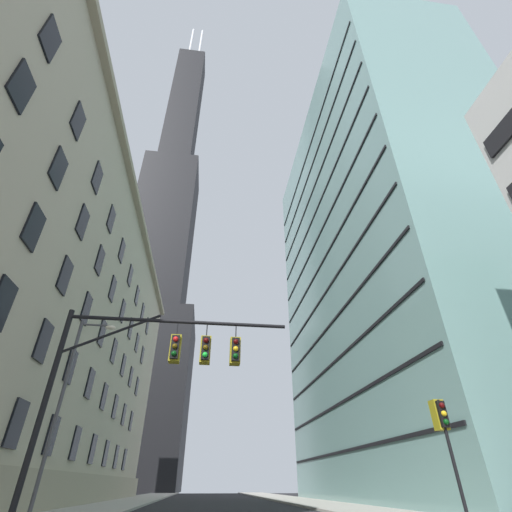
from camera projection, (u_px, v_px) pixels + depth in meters
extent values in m
cube|color=#B2A88E|center=(35.00, 315.00, 31.84)|extent=(12.64, 60.26, 28.28)
cube|color=#9E937A|center=(138.00, 205.00, 39.79)|extent=(0.70, 60.26, 0.60)
cube|color=#9E937A|center=(70.00, 490.00, 25.52)|extent=(0.50, 60.26, 2.20)
cube|color=black|center=(16.00, 423.00, 17.77)|extent=(0.14, 1.40, 2.20)
cube|color=black|center=(51.00, 435.00, 21.95)|extent=(0.14, 1.40, 2.20)
cube|color=black|center=(75.00, 443.00, 26.13)|extent=(0.14, 1.40, 2.20)
cube|color=black|center=(93.00, 449.00, 30.31)|extent=(0.14, 1.40, 2.20)
cube|color=black|center=(106.00, 453.00, 34.49)|extent=(0.14, 1.40, 2.20)
cube|color=black|center=(116.00, 457.00, 38.67)|extent=(0.14, 1.40, 2.20)
cube|color=black|center=(124.00, 459.00, 42.84)|extent=(0.14, 1.40, 2.20)
cube|color=black|center=(2.00, 303.00, 15.86)|extent=(0.14, 1.40, 2.20)
cube|color=black|center=(43.00, 341.00, 20.03)|extent=(0.14, 1.40, 2.20)
cube|color=black|center=(70.00, 366.00, 24.21)|extent=(0.14, 1.40, 2.20)
cube|color=black|center=(90.00, 384.00, 28.39)|extent=(0.14, 1.40, 2.20)
cube|color=black|center=(104.00, 397.00, 32.57)|extent=(0.14, 1.40, 2.20)
cube|color=black|center=(115.00, 407.00, 36.75)|extent=(0.14, 1.40, 2.20)
cube|color=black|center=(124.00, 415.00, 40.93)|extent=(0.14, 1.40, 2.20)
cube|color=black|center=(131.00, 421.00, 45.11)|extent=(0.14, 1.40, 2.20)
cube|color=black|center=(34.00, 227.00, 18.12)|extent=(0.14, 1.40, 2.20)
cube|color=black|center=(65.00, 276.00, 22.30)|extent=(0.14, 1.40, 2.20)
cube|color=black|center=(86.00, 309.00, 26.47)|extent=(0.14, 1.40, 2.20)
cube|color=black|center=(102.00, 333.00, 30.65)|extent=(0.14, 1.40, 2.20)
cube|color=black|center=(114.00, 351.00, 34.83)|extent=(0.14, 1.40, 2.20)
cube|color=black|center=(123.00, 365.00, 39.01)|extent=(0.14, 1.40, 2.20)
cube|color=black|center=(131.00, 377.00, 43.19)|extent=(0.14, 1.40, 2.20)
cube|color=black|center=(137.00, 386.00, 47.37)|extent=(0.14, 1.40, 2.20)
cube|color=black|center=(21.00, 86.00, 16.20)|extent=(0.14, 1.40, 2.20)
cube|color=black|center=(58.00, 168.00, 20.38)|extent=(0.14, 1.40, 2.20)
cube|color=black|center=(82.00, 222.00, 24.56)|extent=(0.14, 1.40, 2.20)
cube|color=black|center=(100.00, 260.00, 28.73)|extent=(0.14, 1.40, 2.20)
cube|color=black|center=(113.00, 289.00, 32.91)|extent=(0.14, 1.40, 2.20)
cube|color=black|center=(122.00, 311.00, 37.09)|extent=(0.14, 1.40, 2.20)
cube|color=black|center=(130.00, 329.00, 41.27)|extent=(0.14, 1.40, 2.20)
cube|color=black|center=(137.00, 343.00, 45.45)|extent=(0.14, 1.40, 2.20)
cube|color=black|center=(142.00, 355.00, 49.63)|extent=(0.14, 1.40, 2.20)
cube|color=black|center=(50.00, 39.00, 18.46)|extent=(0.14, 1.40, 2.20)
cube|color=black|center=(78.00, 121.00, 22.64)|extent=(0.14, 1.40, 2.20)
cube|color=black|center=(97.00, 178.00, 26.82)|extent=(0.14, 1.40, 2.20)
cube|color=black|center=(111.00, 219.00, 31.00)|extent=(0.14, 1.40, 2.20)
cube|color=black|center=(122.00, 251.00, 35.17)|extent=(0.14, 1.40, 2.20)
cube|color=black|center=(130.00, 276.00, 39.35)|extent=(0.14, 1.40, 2.20)
cube|color=black|center=(137.00, 296.00, 43.53)|extent=(0.14, 1.40, 2.20)
cube|color=black|center=(143.00, 312.00, 47.71)|extent=(0.14, 1.40, 2.20)
cube|color=black|center=(147.00, 326.00, 51.89)|extent=(0.14, 1.40, 2.20)
cube|color=black|center=(135.00, 397.00, 88.46)|extent=(25.54, 25.54, 39.62)
cube|color=black|center=(163.00, 236.00, 114.63)|extent=(17.88, 17.88, 57.62)
cube|color=black|center=(185.00, 110.00, 149.53)|extent=(11.49, 11.49, 72.03)
cylinder|color=silver|center=(191.00, 45.00, 176.66)|extent=(1.20, 1.20, 29.69)
cylinder|color=silver|center=(200.00, 46.00, 177.16)|extent=(1.20, 1.20, 29.69)
cube|color=gray|center=(375.00, 259.00, 45.25)|extent=(14.39, 37.77, 50.97)
cube|color=black|center=(342.00, 452.00, 32.90)|extent=(0.12, 36.77, 0.24)
cube|color=black|center=(337.00, 405.00, 35.06)|extent=(0.12, 36.77, 0.24)
cube|color=black|center=(332.00, 364.00, 37.21)|extent=(0.12, 36.77, 0.24)
cube|color=black|center=(328.00, 328.00, 39.36)|extent=(0.12, 36.77, 0.24)
cube|color=black|center=(324.00, 295.00, 41.52)|extent=(0.12, 36.77, 0.24)
cube|color=black|center=(321.00, 265.00, 43.67)|extent=(0.12, 36.77, 0.24)
cube|color=black|center=(318.00, 238.00, 45.82)|extent=(0.12, 36.77, 0.24)
cube|color=black|center=(315.00, 214.00, 47.98)|extent=(0.12, 36.77, 0.24)
cube|color=black|center=(312.00, 192.00, 50.13)|extent=(0.12, 36.77, 0.24)
cube|color=black|center=(310.00, 171.00, 52.28)|extent=(0.12, 36.77, 0.24)
cube|color=black|center=(308.00, 152.00, 54.44)|extent=(0.12, 36.77, 0.24)
cylinder|color=black|center=(43.00, 407.00, 12.07)|extent=(0.20, 0.20, 7.00)
cylinder|color=black|center=(181.00, 322.00, 14.27)|extent=(8.40, 0.14, 0.14)
cylinder|color=black|center=(112.00, 333.00, 13.68)|extent=(3.45, 0.10, 1.73)
cylinder|color=black|center=(177.00, 329.00, 14.10)|extent=(0.04, 0.04, 0.60)
cube|color=black|center=(175.00, 348.00, 13.69)|extent=(0.30, 0.30, 0.90)
cube|color=olive|center=(175.00, 349.00, 13.84)|extent=(0.40, 0.40, 1.04)
sphere|color=red|center=(176.00, 339.00, 13.71)|extent=(0.20, 0.20, 0.20)
sphere|color=#4B3A08|center=(175.00, 346.00, 13.56)|extent=(0.20, 0.20, 0.20)
sphere|color=#083D10|center=(174.00, 354.00, 13.41)|extent=(0.20, 0.20, 0.20)
cylinder|color=black|center=(207.00, 330.00, 14.22)|extent=(0.04, 0.04, 0.60)
cube|color=black|center=(205.00, 349.00, 13.82)|extent=(0.30, 0.30, 0.90)
cube|color=olive|center=(205.00, 350.00, 13.96)|extent=(0.40, 0.40, 1.04)
sphere|color=#450808|center=(206.00, 340.00, 13.84)|extent=(0.20, 0.20, 0.20)
sphere|color=#4B3A08|center=(206.00, 347.00, 13.69)|extent=(0.20, 0.20, 0.20)
sphere|color=green|center=(205.00, 355.00, 13.54)|extent=(0.20, 0.20, 0.20)
cylinder|color=black|center=(236.00, 332.00, 14.35)|extent=(0.04, 0.04, 0.60)
cube|color=black|center=(235.00, 350.00, 13.95)|extent=(0.30, 0.30, 0.90)
cube|color=olive|center=(235.00, 351.00, 14.09)|extent=(0.40, 0.40, 1.04)
sphere|color=#450808|center=(236.00, 342.00, 13.96)|extent=(0.20, 0.20, 0.20)
sphere|color=yellow|center=(236.00, 349.00, 13.81)|extent=(0.20, 0.20, 0.20)
sphere|color=#083D10|center=(235.00, 356.00, 13.66)|extent=(0.20, 0.20, 0.20)
cylinder|color=black|center=(453.00, 461.00, 12.43)|extent=(0.12, 0.12, 3.98)
cube|color=black|center=(441.00, 414.00, 13.23)|extent=(0.30, 0.30, 0.90)
cube|color=olive|center=(439.00, 415.00, 13.37)|extent=(0.40, 0.40, 1.04)
sphere|color=#450808|center=(442.00, 405.00, 13.25)|extent=(0.20, 0.20, 0.20)
sphere|color=yellow|center=(444.00, 414.00, 13.10)|extent=(0.20, 0.20, 0.20)
sphere|color=#083D10|center=(446.00, 422.00, 12.95)|extent=(0.20, 0.20, 0.20)
cylinder|color=#47474C|center=(58.00, 408.00, 17.56)|extent=(0.18, 0.18, 8.93)
cylinder|color=#47474C|center=(96.00, 325.00, 19.97)|extent=(1.57, 0.10, 0.10)
ellipsoid|color=#EFE5C6|center=(111.00, 328.00, 20.00)|extent=(0.56, 0.32, 0.24)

